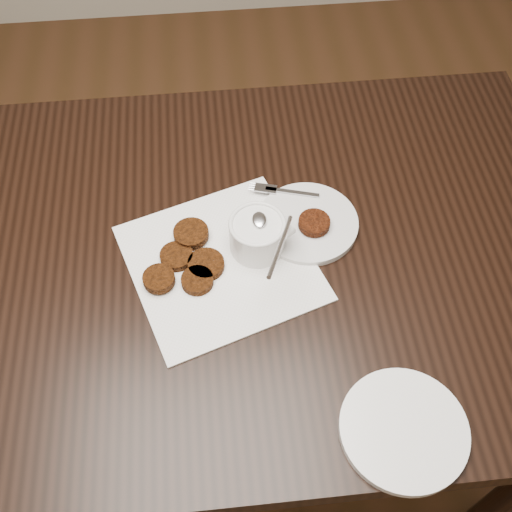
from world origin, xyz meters
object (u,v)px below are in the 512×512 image
Objects in this scene: napkin at (220,263)px; plate_empty at (404,430)px; sauce_ramekin at (257,223)px; plate_with_patty at (308,221)px; table at (227,349)px.

napkin is 0.40m from plate_empty.
plate_with_patty is at bearing 23.19° from sauce_ramekin.
plate_with_patty is (0.16, 0.07, 0.01)m from napkin.
sauce_ramekin reaches higher than plate_with_patty.
plate_with_patty is (0.09, 0.04, -0.06)m from sauce_ramekin.
plate_empty is (0.18, -0.35, -0.06)m from sauce_ramekin.
table is 9.96× the size of sauce_ramekin.
napkin is 2.25× the size of sauce_ramekin.
plate_with_patty is 0.97× the size of plate_empty.
table is at bearing -176.72° from sauce_ramekin.
sauce_ramekin reaches higher than napkin.
plate_empty is at bearing -77.98° from plate_with_patty.
sauce_ramekin is 0.73× the size of plate_with_patty.
plate_empty is (0.24, -0.32, 0.00)m from napkin.
table is 7.26× the size of plate_with_patty.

